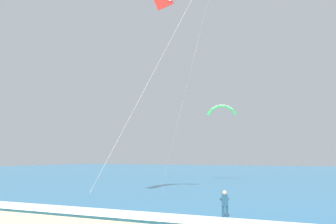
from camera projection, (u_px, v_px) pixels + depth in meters
name	position (u px, v px, depth m)	size (l,w,h in m)	color
sea	(301.00, 174.00, 71.73)	(200.00, 120.00, 0.20)	teal
surf_foam	(209.00, 221.00, 18.57)	(200.00, 2.40, 0.04)	white
surfboard	(225.00, 221.00, 19.43)	(0.87, 1.47, 0.09)	#E04C38
kitesurfer	(225.00, 204.00, 19.56)	(0.63, 0.63, 1.69)	#143347
kite_distant	(222.00, 109.00, 47.86)	(3.92, 1.95, 1.48)	green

